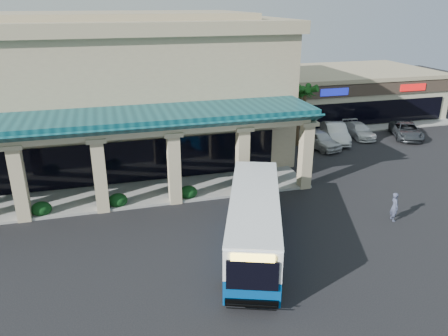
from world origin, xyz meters
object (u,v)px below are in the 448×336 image
object	(u,v)px
car_red	(359,130)
pedestrian	(394,207)
car_silver	(319,139)
car_gray	(406,130)
transit_bus	(254,223)
car_white	(335,133)

from	to	relation	value
car_red	pedestrian	bearing A→B (deg)	-109.99
car_silver	car_gray	xyz separation A→B (m)	(9.38, 0.57, -0.07)
transit_bus	car_gray	xyz separation A→B (m)	(20.43, 14.85, -0.79)
pedestrian	car_silver	world-z (taller)	pedestrian
car_silver	car_red	world-z (taller)	car_silver
transit_bus	car_red	world-z (taller)	transit_bus
transit_bus	car_red	xyz separation A→B (m)	(16.24, 16.24, -0.85)
transit_bus	car_silver	distance (m)	18.07
car_white	car_gray	world-z (taller)	car_white
car_silver	car_white	size ratio (longest dim) A/B	0.90
pedestrian	car_red	bearing A→B (deg)	-15.04
car_gray	car_red	bearing A→B (deg)	-175.13
transit_bus	pedestrian	world-z (taller)	transit_bus
car_silver	car_red	distance (m)	5.54
pedestrian	car_white	distance (m)	15.46
car_silver	car_white	bearing A→B (deg)	17.08
car_white	car_red	xyz separation A→B (m)	(2.90, 0.66, -0.19)
pedestrian	car_white	xyz separation A→B (m)	(4.34, 14.83, -0.04)
car_white	car_gray	bearing A→B (deg)	9.97
pedestrian	car_gray	world-z (taller)	pedestrian
transit_bus	car_silver	size ratio (longest dim) A/B	2.35
pedestrian	car_gray	size ratio (longest dim) A/B	0.35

